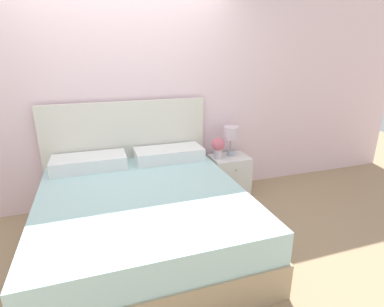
% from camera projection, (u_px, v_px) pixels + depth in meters
% --- Properties ---
extents(ground_plane, '(12.00, 12.00, 0.00)m').
position_uv_depth(ground_plane, '(131.00, 200.00, 3.75)').
color(ground_plane, tan).
extents(wall_back, '(8.00, 0.06, 2.60)m').
position_uv_depth(wall_back, '(123.00, 94.00, 3.40)').
color(wall_back, silver).
rests_on(wall_back, ground_plane).
extents(bed, '(1.86, 1.99, 1.24)m').
position_uv_depth(bed, '(142.00, 213.00, 2.83)').
color(bed, tan).
rests_on(bed, ground_plane).
extents(nightstand, '(0.47, 0.38, 0.50)m').
position_uv_depth(nightstand, '(229.00, 175.00, 3.86)').
color(nightstand, white).
rests_on(nightstand, ground_plane).
extents(table_lamp, '(0.20, 0.20, 0.38)m').
position_uv_depth(table_lamp, '(231.00, 135.00, 3.75)').
color(table_lamp, '#A8B2BC').
rests_on(table_lamp, nightstand).
extents(flower_vase, '(0.16, 0.16, 0.27)m').
position_uv_depth(flower_vase, '(218.00, 146.00, 3.68)').
color(flower_vase, silver).
rests_on(flower_vase, nightstand).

